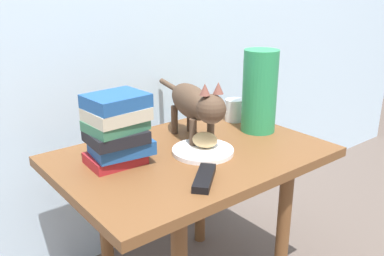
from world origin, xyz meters
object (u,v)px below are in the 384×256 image
(plate, at_px, (203,151))
(green_vase, at_px, (260,91))
(tv_remote, at_px, (204,178))
(cat, at_px, (195,104))
(book_stack, at_px, (117,130))
(bread_roll, at_px, (205,140))
(side_table, at_px, (192,172))
(candle_jar, at_px, (234,111))

(plate, bearing_deg, green_vase, 7.36)
(green_vase, height_order, tv_remote, green_vase)
(plate, height_order, cat, cat)
(cat, xyz_separation_m, book_stack, (-0.29, -0.00, -0.03))
(bread_roll, bearing_deg, side_table, 148.02)
(plate, bearing_deg, bread_roll, 25.58)
(side_table, height_order, tv_remote, tv_remote)
(plate, xyz_separation_m, cat, (0.04, 0.09, 0.13))
(side_table, height_order, book_stack, book_stack)
(cat, height_order, green_vase, green_vase)
(side_table, xyz_separation_m, green_vase, (0.31, 0.01, 0.22))
(tv_remote, bearing_deg, side_table, 19.48)
(side_table, distance_m, cat, 0.22)
(plate, distance_m, cat, 0.16)
(plate, distance_m, candle_jar, 0.35)
(side_table, xyz_separation_m, cat, (0.06, 0.06, 0.20))
(green_vase, bearing_deg, book_stack, 174.17)
(cat, relative_size, tv_remote, 3.12)
(green_vase, height_order, candle_jar, green_vase)
(book_stack, distance_m, tv_remote, 0.29)
(side_table, xyz_separation_m, book_stack, (-0.22, 0.06, 0.18))
(cat, bearing_deg, tv_remote, -123.82)
(side_table, xyz_separation_m, tv_remote, (-0.10, -0.18, 0.08))
(plate, distance_m, bread_roll, 0.04)
(bread_roll, distance_m, candle_jar, 0.33)
(tv_remote, bearing_deg, candle_jar, -3.72)
(bread_roll, distance_m, cat, 0.13)
(side_table, bearing_deg, book_stack, 164.01)
(cat, relative_size, book_stack, 2.21)
(side_table, xyz_separation_m, plate, (0.02, -0.03, 0.08))
(side_table, bearing_deg, plate, -52.80)
(plate, xyz_separation_m, green_vase, (0.29, 0.04, 0.14))
(book_stack, xyz_separation_m, green_vase, (0.54, -0.05, 0.04))
(plate, xyz_separation_m, bread_roll, (0.01, 0.01, 0.03))
(candle_jar, height_order, tv_remote, candle_jar)
(cat, bearing_deg, candle_jar, 16.83)
(side_table, relative_size, bread_roll, 10.38)
(side_table, distance_m, green_vase, 0.38)
(side_table, distance_m, tv_remote, 0.22)
(bread_roll, relative_size, green_vase, 0.28)
(green_vase, xyz_separation_m, candle_jar, (0.01, 0.13, -0.11))
(bread_roll, height_order, tv_remote, bread_roll)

